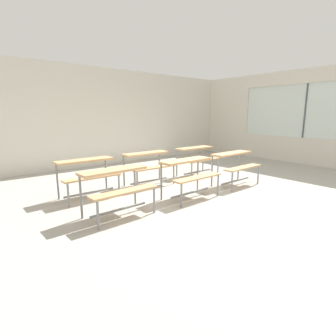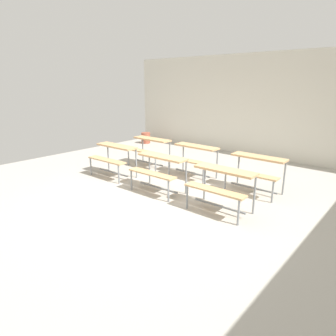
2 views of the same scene
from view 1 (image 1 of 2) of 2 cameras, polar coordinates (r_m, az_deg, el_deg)
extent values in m
cube|color=#ADA89E|center=(5.29, 9.17, -6.40)|extent=(10.00, 9.00, 0.05)
cube|color=silver|center=(8.68, -13.72, 10.66)|extent=(10.00, 0.12, 3.00)
cube|color=silver|center=(9.47, 29.78, 2.98)|extent=(0.12, 9.00, 0.85)
cube|color=silver|center=(9.47, 31.28, 17.15)|extent=(0.12, 9.00, 0.45)
cube|color=silver|center=(11.15, 12.93, 11.87)|extent=(0.12, 1.90, 1.70)
cube|color=silver|center=(9.59, 27.74, 10.94)|extent=(0.02, 4.20, 1.70)
cube|color=#4C5156|center=(9.59, 27.74, 10.94)|extent=(0.06, 0.05, 1.70)
cube|color=tan|center=(4.26, -11.84, -0.53)|extent=(1.11, 0.36, 0.04)
cube|color=tan|center=(4.06, -9.42, -5.11)|extent=(1.11, 0.26, 0.03)
cylinder|color=gray|center=(4.26, -18.45, -5.89)|extent=(0.04, 0.04, 0.72)
cylinder|color=gray|center=(4.72, -7.22, -3.69)|extent=(0.04, 0.04, 0.72)
cylinder|color=gray|center=(3.83, -15.02, -9.88)|extent=(0.04, 0.04, 0.44)
cylinder|color=gray|center=(4.33, -3.04, -6.95)|extent=(0.04, 0.04, 0.44)
cube|color=gray|center=(4.32, -10.56, -8.90)|extent=(1.00, 0.07, 0.03)
cube|color=tan|center=(5.08, 3.89, 1.65)|extent=(1.11, 0.34, 0.04)
cube|color=tan|center=(4.92, 6.46, -2.06)|extent=(1.10, 0.24, 0.03)
cylinder|color=gray|center=(4.94, -1.46, -2.91)|extent=(0.04, 0.04, 0.72)
cylinder|color=gray|center=(5.60, 6.49, -1.22)|extent=(0.04, 0.04, 0.72)
cylinder|color=gray|center=(4.58, 2.93, -5.92)|extent=(0.04, 0.04, 0.44)
cylinder|color=gray|center=(5.29, 10.82, -3.69)|extent=(0.04, 0.04, 0.44)
cube|color=gray|center=(5.13, 4.90, -5.39)|extent=(1.00, 0.05, 0.03)
cube|color=tan|center=(6.16, 13.69, 3.10)|extent=(1.10, 0.33, 0.04)
cube|color=tan|center=(6.03, 16.00, 0.10)|extent=(1.10, 0.23, 0.03)
cylinder|color=gray|center=(5.92, 9.56, -0.60)|extent=(0.04, 0.04, 0.72)
cylinder|color=gray|center=(6.70, 15.12, 0.58)|extent=(0.04, 0.04, 0.72)
cylinder|color=gray|center=(5.63, 13.78, -2.90)|extent=(0.04, 0.04, 0.44)
cylinder|color=gray|center=(6.44, 19.05, -1.37)|extent=(0.04, 0.04, 0.44)
cube|color=gray|center=(6.20, 14.45, -2.73)|extent=(1.00, 0.04, 0.03)
cube|color=tan|center=(5.34, -17.67, 1.60)|extent=(1.10, 0.33, 0.04)
cube|color=tan|center=(5.10, -16.10, -1.97)|extent=(1.10, 0.23, 0.03)
cylinder|color=gray|center=(5.38, -22.93, -2.63)|extent=(0.04, 0.04, 0.72)
cylinder|color=gray|center=(5.73, -13.37, -1.17)|extent=(0.04, 0.04, 0.72)
cylinder|color=gray|center=(4.90, -20.88, -5.49)|extent=(0.04, 0.04, 0.44)
cylinder|color=gray|center=(5.29, -10.62, -3.68)|extent=(0.04, 0.04, 0.44)
cube|color=gray|center=(5.35, -16.69, -5.15)|extent=(1.00, 0.04, 0.03)
cube|color=tan|center=(6.02, -4.91, 3.20)|extent=(1.10, 0.33, 0.04)
cube|color=tan|center=(5.81, -3.08, 0.11)|extent=(1.10, 0.23, 0.03)
cylinder|color=gray|center=(5.94, -9.60, -0.56)|extent=(0.04, 0.04, 0.72)
cylinder|color=gray|center=(6.48, -1.89, 0.61)|extent=(0.04, 0.04, 0.72)
cylinder|color=gray|center=(5.51, -6.71, -2.93)|extent=(0.04, 0.04, 0.44)
cylinder|color=gray|center=(6.09, 1.25, -1.46)|extent=(0.04, 0.04, 0.44)
cube|color=gray|center=(6.03, -4.06, -2.79)|extent=(1.00, 0.04, 0.03)
cube|color=tan|center=(7.00, 5.78, 4.36)|extent=(1.10, 0.33, 0.04)
cube|color=tan|center=(6.82, 7.64, 1.75)|extent=(1.10, 0.23, 0.03)
cylinder|color=gray|center=(6.81, 1.92, 1.15)|extent=(0.04, 0.04, 0.72)
cylinder|color=gray|center=(7.51, 7.64, 2.03)|extent=(0.04, 0.04, 0.72)
cylinder|color=gray|center=(6.45, 5.17, -0.76)|extent=(0.04, 0.04, 0.44)
cylinder|color=gray|center=(7.18, 10.83, 0.35)|extent=(0.04, 0.04, 0.44)
cube|color=gray|center=(7.01, 6.49, -0.79)|extent=(1.00, 0.04, 0.03)
camera|label=2|loc=(7.38, 57.03, 10.92)|focal=31.50mm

